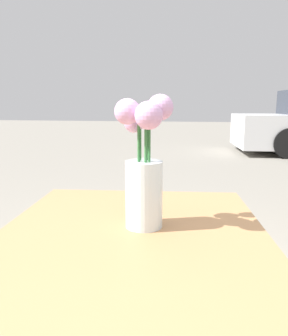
# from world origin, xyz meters

# --- Properties ---
(table_front) EXTENTS (0.78, 0.97, 0.72)m
(table_front) POSITION_xyz_m (0.00, 0.00, 0.61)
(table_front) COLOR #9E7047
(table_front) RESTS_ON ground_plane
(flower_vase) EXTENTS (0.15, 0.15, 0.35)m
(flower_vase) POSITION_xyz_m (0.02, 0.09, 0.87)
(flower_vase) COLOR silver
(flower_vase) RESTS_ON table_front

